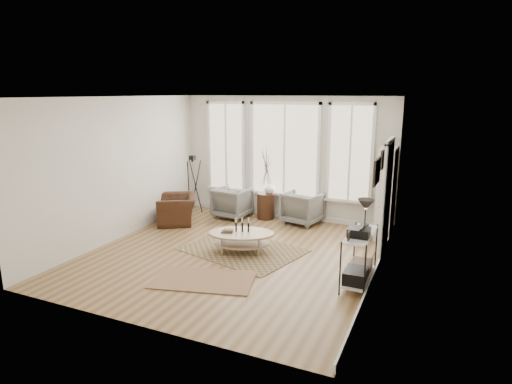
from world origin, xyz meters
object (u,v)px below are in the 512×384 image
at_px(bookcase, 386,192).
at_px(accent_chair, 177,209).
at_px(armchair_right, 303,208).
at_px(side_table, 266,184).
at_px(armchair_left, 232,202).
at_px(low_shelf, 359,253).
at_px(coffee_table, 241,237).

distance_m(bookcase, accent_chair, 4.69).
relative_size(armchair_right, side_table, 0.47).
relative_size(armchair_left, armchair_right, 0.98).
height_order(low_shelf, coffee_table, low_shelf).
bearing_deg(bookcase, armchair_right, 173.64).
bearing_deg(bookcase, accent_chair, -168.18).
relative_size(bookcase, accent_chair, 2.08).
xyz_separation_m(bookcase, armchair_right, (-1.85, 0.21, -0.58)).
bearing_deg(armchair_left, accent_chair, 49.22).
distance_m(side_table, accent_chair, 2.17).
bearing_deg(coffee_table, low_shelf, -11.47).
xyz_separation_m(side_table, accent_chair, (-1.77, -1.15, -0.52)).
height_order(armchair_left, accent_chair, armchair_left).
xyz_separation_m(bookcase, side_table, (-2.79, 0.20, -0.11)).
bearing_deg(coffee_table, armchair_right, 77.28).
height_order(low_shelf, armchair_right, low_shelf).
distance_m(armchair_right, side_table, 1.05).
bearing_deg(side_table, accent_chair, -146.87).
bearing_deg(low_shelf, coffee_table, 168.53).
relative_size(armchair_right, accent_chair, 0.82).
bearing_deg(low_shelf, armchair_right, 123.37).
height_order(armchair_left, side_table, side_table).
relative_size(armchair_left, side_table, 0.46).
bearing_deg(bookcase, coffee_table, -139.02).
height_order(coffee_table, accent_chair, accent_chair).
bearing_deg(accent_chair, coffee_table, 30.00).
height_order(bookcase, coffee_table, bookcase).
bearing_deg(side_table, armchair_right, 0.37).
bearing_deg(coffee_table, bookcase, 40.98).
bearing_deg(coffee_table, accent_chair, 153.35).
distance_m(coffee_table, side_table, 2.35).
distance_m(low_shelf, armchair_right, 3.27).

